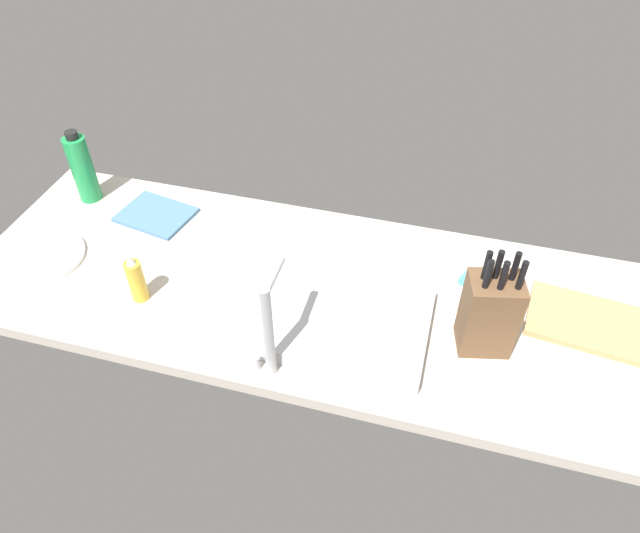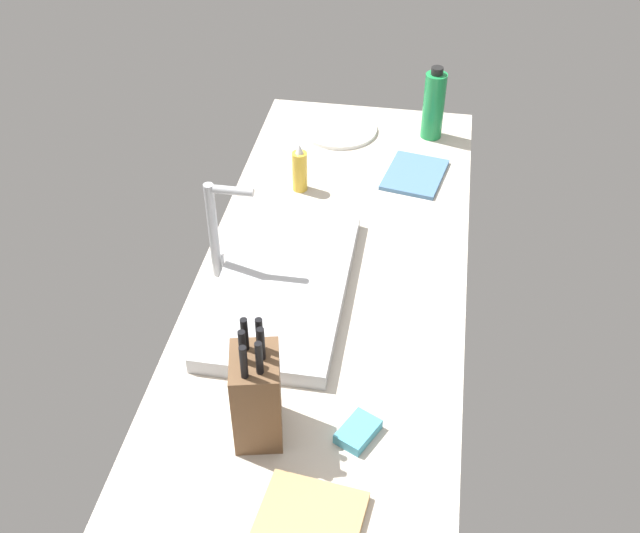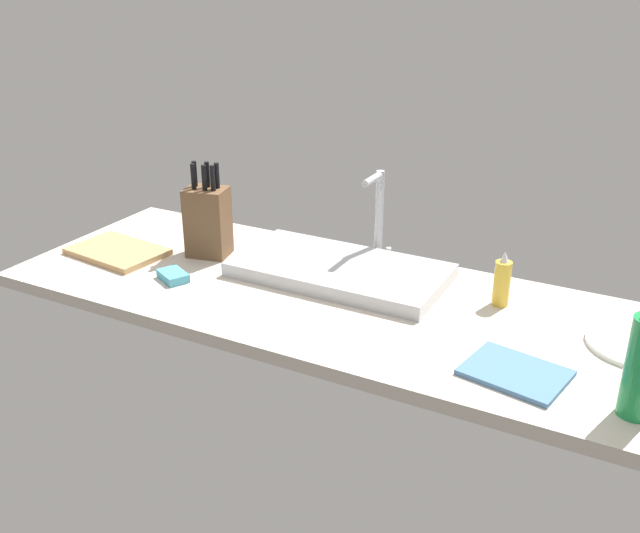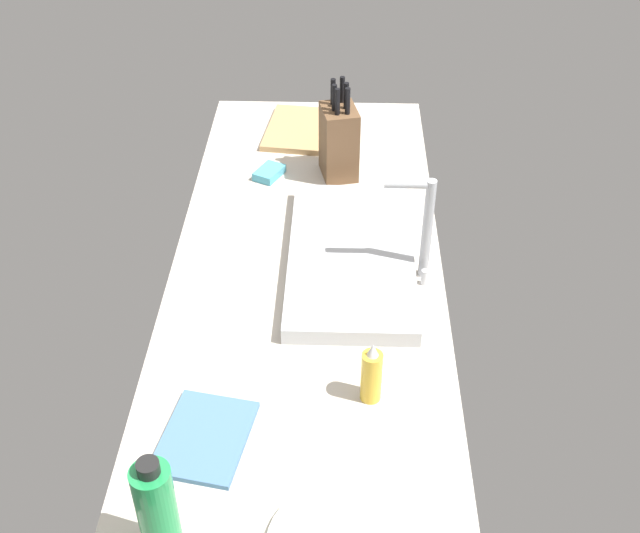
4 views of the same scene
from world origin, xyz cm
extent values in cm
cube|color=beige|center=(0.00, 0.00, 1.75)|extent=(182.14, 66.36, 3.50)
cube|color=#B7BABF|center=(-4.40, 10.83, 5.53)|extent=(58.66, 30.38, 4.06)
cylinder|color=#B7BABF|center=(-0.51, 28.18, 16.86)|extent=(2.40, 2.40, 26.73)
cylinder|color=#B7BABF|center=(-0.51, 22.90, 29.23)|extent=(2.00, 10.56, 2.00)
cylinder|color=#B7BABF|center=(2.99, 28.18, 5.50)|extent=(1.60, 1.60, 4.00)
cube|color=brown|center=(-46.18, 7.17, 13.81)|extent=(13.67, 11.71, 20.61)
cylinder|color=black|center=(-48.88, 5.33, 27.83)|extent=(1.67, 1.67, 7.45)
cylinder|color=black|center=(-50.30, 7.83, 27.83)|extent=(1.67, 1.67, 7.45)
cylinder|color=black|center=(-45.36, 5.76, 27.83)|extent=(1.67, 1.67, 7.45)
cylinder|color=black|center=(-46.61, 8.94, 27.83)|extent=(1.67, 1.67, 7.45)
cylinder|color=black|center=(-43.00, 6.61, 27.83)|extent=(1.67, 1.67, 7.45)
cylinder|color=black|center=(-43.46, 9.31, 27.83)|extent=(1.67, 1.67, 7.45)
cube|color=tan|center=(-70.74, -5.80, 4.40)|extent=(29.78, 21.77, 1.80)
cylinder|color=gold|center=(39.63, 14.79, 9.46)|extent=(4.27, 4.27, 11.91)
cone|color=silver|center=(39.63, 14.79, 16.81)|extent=(2.35, 2.35, 2.80)
cylinder|color=#1E8E47|center=(75.38, -20.43, 14.02)|extent=(6.62, 6.62, 21.04)
cylinder|color=black|center=(75.38, -20.43, 25.64)|extent=(3.64, 3.64, 2.20)
cube|color=teal|center=(51.53, -17.12, 4.10)|extent=(23.35, 19.50, 1.20)
cube|color=#4CA3BC|center=(-44.19, -12.61, 4.70)|extent=(10.73, 9.38, 2.40)
camera|label=1|loc=(-32.74, 104.05, 112.68)|focal=32.87mm
camera|label=2|loc=(-140.97, -20.99, 129.38)|focal=43.50mm
camera|label=3|loc=(75.85, -151.66, 85.55)|focal=39.96mm
camera|label=4|loc=(150.42, 8.08, 124.51)|focal=44.73mm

